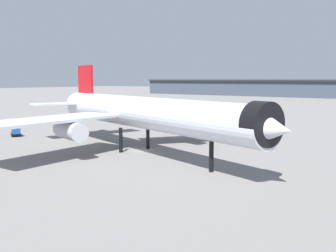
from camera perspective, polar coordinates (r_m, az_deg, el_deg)
ground at (r=65.23m, az=-4.04°, el=-3.60°), size 900.00×900.00×0.00m
airliner_near_gate at (r=62.57m, az=-3.97°, el=1.91°), size 55.35×49.44×14.64m
terminal_building at (r=276.64m, az=20.26°, el=5.25°), size 255.43×36.86×20.08m
service_truck_front at (r=97.20m, az=-1.11°, el=0.82°), size 3.42×5.83×3.00m
baggage_tug_wing at (r=86.96m, az=-21.46°, el=-0.78°), size 3.57×3.08×1.85m
traffic_cone_near_nose at (r=96.06m, az=-4.33°, el=-0.04°), size 0.50×0.50×0.62m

